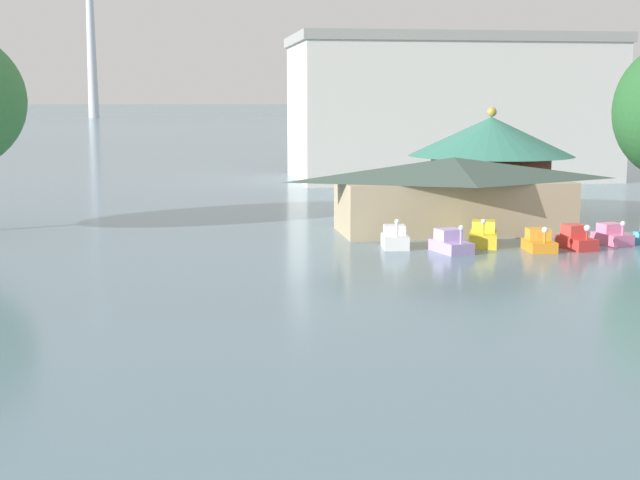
{
  "coord_description": "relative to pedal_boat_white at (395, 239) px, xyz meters",
  "views": [
    {
      "loc": [
        -2.39,
        -12.78,
        8.8
      ],
      "look_at": [
        3.35,
        26.13,
        2.57
      ],
      "focal_mm": 51.14,
      "sensor_mm": 36.0,
      "label": 1
    }
  ],
  "objects": [
    {
      "name": "green_roof_pavilion",
      "position": [
        10.06,
        12.71,
        3.71
      ],
      "size": [
        12.07,
        12.07,
        8.01
      ],
      "color": "brown",
      "rests_on": "ground"
    },
    {
      "name": "pedal_boat_pink",
      "position": [
        13.19,
        -0.6,
        -0.04
      ],
      "size": [
        1.91,
        2.5,
        1.53
      ],
      "rotation": [
        0.0,
        0.0,
        -1.37
      ],
      "color": "pink",
      "rests_on": "ground"
    },
    {
      "name": "pedal_boat_lavender",
      "position": [
        2.81,
        -1.88,
        -0.03
      ],
      "size": [
        2.1,
        2.92,
        1.7
      ],
      "rotation": [
        0.0,
        0.0,
        -1.33
      ],
      "color": "#B299D8",
      "rests_on": "ground"
    },
    {
      "name": "pedal_boat_white",
      "position": [
        0.0,
        0.0,
        0.0
      ],
      "size": [
        1.65,
        2.39,
        1.84
      ],
      "rotation": [
        0.0,
        0.0,
        -1.67
      ],
      "color": "white",
      "rests_on": "ground"
    },
    {
      "name": "background_building_block",
      "position": [
        15.98,
        44.11,
        7.04
      ],
      "size": [
        33.49,
        17.46,
        15.13
      ],
      "color": "silver",
      "rests_on": "ground"
    },
    {
      "name": "pedal_boat_orange",
      "position": [
        8.0,
        -2.12,
        -0.04
      ],
      "size": [
        1.65,
        2.42,
        1.52
      ],
      "rotation": [
        0.0,
        0.0,
        -1.64
      ],
      "color": "orange",
      "rests_on": "ground"
    },
    {
      "name": "pedal_boat_red",
      "position": [
        10.42,
        -1.73,
        0.01
      ],
      "size": [
        1.69,
        2.75,
        1.55
      ],
      "rotation": [
        0.0,
        0.0,
        -1.43
      ],
      "color": "red",
      "rests_on": "ground"
    },
    {
      "name": "boathouse",
      "position": [
        5.14,
        5.53,
        2.02
      ],
      "size": [
        15.88,
        7.14,
        4.89
      ],
      "color": "tan",
      "rests_on": "ground"
    },
    {
      "name": "pedal_boat_yellow",
      "position": [
        5.39,
        0.1,
        0.04
      ],
      "size": [
        2.42,
        3.23,
        1.75
      ],
      "rotation": [
        0.0,
        0.0,
        -1.9
      ],
      "color": "yellow",
      "rests_on": "ground"
    }
  ]
}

